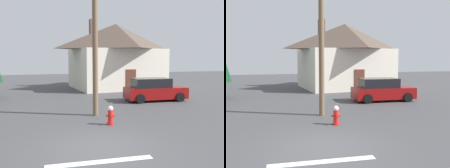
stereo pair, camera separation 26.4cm
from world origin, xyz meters
The scene contains 6 objects.
ground_plane centered at (0.00, 0.00, -0.05)m, with size 80.00×80.00×0.10m, color #424244.
lane_stop_bar centered at (-0.31, -1.19, 0.00)m, with size 3.20×0.30×0.01m, color silver.
fire_hydrant centered at (1.19, 2.70, 0.43)m, with size 0.44×0.38×0.87m.
utility_pole centered at (0.99, 4.73, 4.80)m, with size 1.60×0.28×9.24m.
house centered at (6.02, 16.49, 3.34)m, with size 9.53×8.10×6.94m.
parked_car centered at (6.08, 8.02, 0.77)m, with size 4.39×2.19×1.61m.
Camera 1 is at (-2.15, -8.12, 3.04)m, focal length 40.69 mm.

